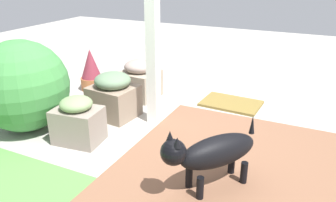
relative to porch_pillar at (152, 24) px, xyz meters
The scene contains 10 objects.
ground_plane 1.08m from the porch_pillar, 151.01° to the left, with size 12.00×12.00×0.00m, color #AAA69D.
brick_path 1.60m from the porch_pillar, 144.70° to the left, with size 1.80×2.40×0.02m, color brown.
porch_pillar is the anchor object (origin of this frame).
stone_planter_nearest 1.10m from the porch_pillar, 48.23° to the right, with size 0.47×0.46×0.49m.
stone_planter_near 0.93m from the porch_pillar, ahead, with size 0.52×0.47×0.50m.
stone_planter_mid 1.17m from the porch_pillar, 58.35° to the left, with size 0.47×0.37×0.46m.
round_shrub 1.43m from the porch_pillar, 32.41° to the left, with size 0.92×0.92×0.92m, color #3C7F3E.
terracotta_pot_spiky 1.54m from the porch_pillar, 23.34° to the right, with size 0.30×0.30×0.55m.
dog 1.47m from the porch_pillar, 137.09° to the left, with size 0.59×0.72×0.55m.
doormat 1.45m from the porch_pillar, 127.81° to the right, with size 0.68×0.47×0.03m, color olive.
Camera 1 is at (-1.33, 2.79, 1.59)m, focal length 36.14 mm.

